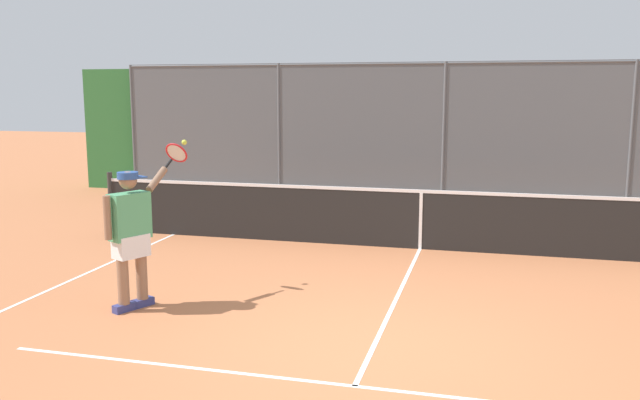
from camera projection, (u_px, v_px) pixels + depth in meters
The scene contains 4 objects.
ground_plane at pixel (372, 350), 6.46m from camera, with size 60.00×60.00×0.00m, color #B76B42.
fence_backdrop at pixel (446, 134), 15.31m from camera, with size 18.36×1.37×3.14m.
tennis_net at pixel (421, 219), 10.54m from camera, with size 11.18×0.09×1.07m.
tennis_player at pixel (132, 230), 7.57m from camera, with size 0.54×1.34×1.90m.
Camera 1 is at (-1.06, 6.07, 2.49)m, focal length 37.24 mm.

